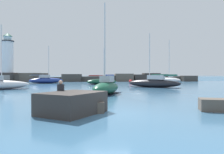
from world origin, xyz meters
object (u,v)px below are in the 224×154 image
sailboat_moored_0 (154,83)px  sailboat_moored_4 (167,80)px  sailboat_moored_2 (102,82)px  sailboat_moored_3 (46,80)px  person_on_rocks (61,94)px  lighthouse (8,61)px  sailboat_moored_6 (106,87)px  mooring_buoy_orange_near (131,81)px

sailboat_moored_0 → sailboat_moored_4: bearing=65.3°
sailboat_moored_2 → sailboat_moored_3: size_ratio=0.87×
person_on_rocks → lighthouse: bearing=114.2°
sailboat_moored_2 → sailboat_moored_3: sailboat_moored_3 is taller
sailboat_moored_0 → sailboat_moored_6: sailboat_moored_6 is taller
sailboat_moored_0 → sailboat_moored_6: size_ratio=0.92×
sailboat_moored_2 → sailboat_moored_4: (15.18, 5.96, 0.12)m
lighthouse → sailboat_moored_3: 17.88m
lighthouse → mooring_buoy_orange_near: bearing=-20.1°
sailboat_moored_2 → person_on_rocks: bearing=-95.7°
sailboat_moored_4 → person_on_rocks: (-18.25, -36.87, 0.26)m
person_on_rocks → sailboat_moored_0: bearing=62.3°
sailboat_moored_0 → sailboat_moored_4: (7.58, 16.50, -0.03)m
sailboat_moored_0 → sailboat_moored_3: size_ratio=1.01×
lighthouse → sailboat_moored_3: size_ratio=1.60×
sailboat_moored_3 → sailboat_moored_4: sailboat_moored_4 is taller
sailboat_moored_2 → person_on_rocks: (-3.07, -30.90, 0.38)m
sailboat_moored_6 → person_on_rocks: size_ratio=5.37×
lighthouse → sailboat_moored_6: size_ratio=1.46×
sailboat_moored_0 → sailboat_moored_2: (-7.60, 10.54, -0.15)m
lighthouse → sailboat_moored_3: bearing=-42.5°
sailboat_moored_2 → sailboat_moored_4: 16.31m
sailboat_moored_2 → sailboat_moored_6: sailboat_moored_6 is taller
lighthouse → sailboat_moored_0: bearing=-40.8°
person_on_rocks → sailboat_moored_3: bearing=103.8°
lighthouse → sailboat_moored_3: lighthouse is taller
sailboat_moored_6 → sailboat_moored_3: bearing=113.9°
sailboat_moored_2 → sailboat_moored_3: 13.42m
sailboat_moored_3 → mooring_buoy_orange_near: 18.80m
sailboat_moored_2 → mooring_buoy_orange_near: (6.69, 5.84, -0.16)m
sailboat_moored_2 → sailboat_moored_6: (-0.10, -21.27, 0.15)m
sailboat_moored_3 → sailboat_moored_2: bearing=-25.5°
mooring_buoy_orange_near → person_on_rocks: 38.03m
sailboat_moored_3 → mooring_buoy_orange_near: sailboat_moored_3 is taller
sailboat_moored_3 → person_on_rocks: 37.79m
sailboat_moored_4 → person_on_rocks: size_ratio=5.92×
sailboat_moored_4 → mooring_buoy_orange_near: 8.50m
sailboat_moored_6 → person_on_rocks: sailboat_moored_6 is taller
sailboat_moored_6 → sailboat_moored_0: bearing=54.3°
sailboat_moored_0 → sailboat_moored_4: sailboat_moored_4 is taller
lighthouse → sailboat_moored_2: size_ratio=1.84×
lighthouse → person_on_rocks: 53.16m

